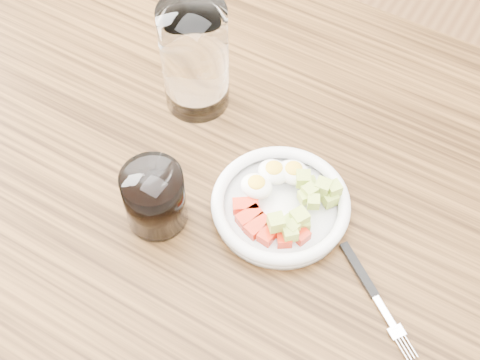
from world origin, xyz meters
The scene contains 5 objects.
dining_table centered at (0.00, 0.00, 0.67)m, with size 1.50×0.90×0.77m.
bowl centered at (0.05, 0.01, 0.79)m, with size 0.19×0.19×0.05m.
fork centered at (0.20, -0.03, 0.77)m, with size 0.14×0.11×0.01m.
water_glass centered at (-0.15, 0.12, 0.86)m, with size 0.10×0.10×0.17m, color white.
coffee_glass centered at (-0.08, -0.08, 0.82)m, with size 0.08×0.08×0.09m.
Camera 1 is at (0.25, -0.43, 1.53)m, focal length 50.00 mm.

